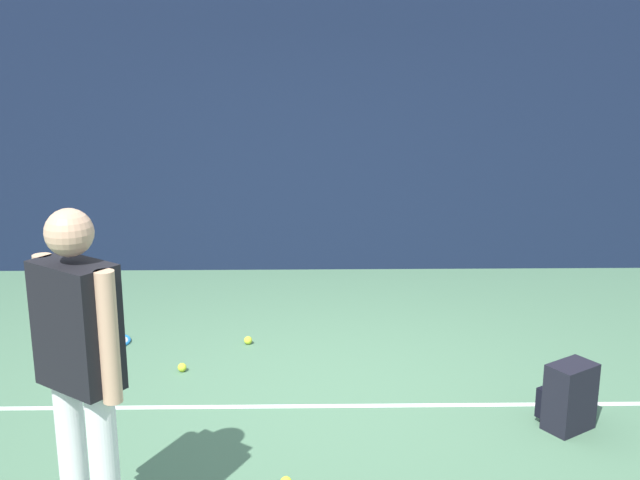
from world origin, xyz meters
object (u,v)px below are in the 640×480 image
(tennis_ball_far_left, at_px, (182,367))
(tennis_player, at_px, (80,362))
(tennis_ball_by_fence, at_px, (248,340))
(backpack, at_px, (568,397))
(tennis_racket, at_px, (107,341))

(tennis_ball_far_left, bearing_deg, tennis_player, -93.46)
(tennis_player, distance_m, tennis_ball_by_fence, 2.79)
(tennis_player, distance_m, tennis_ball_far_left, 2.24)
(backpack, bearing_deg, tennis_ball_by_fence, -67.07)
(backpack, xyz_separation_m, tennis_ball_by_fence, (-2.14, 1.43, -0.18))
(tennis_player, height_order, tennis_ball_far_left, tennis_player)
(tennis_player, distance_m, backpack, 3.04)
(tennis_racket, distance_m, tennis_ball_far_left, 0.90)
(tennis_player, bearing_deg, tennis_ball_far_left, 123.11)
(tennis_ball_far_left, bearing_deg, backpack, -19.17)
(tennis_player, height_order, tennis_racket, tennis_player)
(tennis_racket, relative_size, tennis_ball_by_fence, 9.43)
(tennis_player, xyz_separation_m, tennis_ball_far_left, (0.12, 2.04, -0.93))
(tennis_player, bearing_deg, tennis_ball_by_fence, 113.87)
(tennis_player, distance_m, tennis_racket, 2.84)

